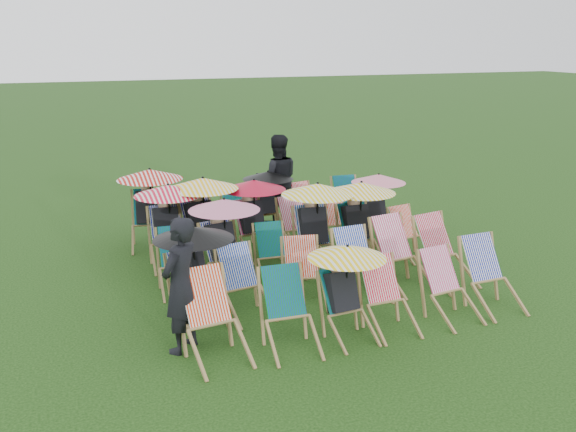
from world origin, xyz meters
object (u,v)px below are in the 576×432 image
object	(u,v)px
person_rear	(277,180)
deckchair_0	(214,319)
person_left	(181,285)
deckchair_5	(493,275)
deckchair_29	(350,201)

from	to	relation	value
person_rear	deckchair_0	bearing A→B (deg)	74.12
person_left	deckchair_0	bearing A→B (deg)	86.67
deckchair_5	deckchair_0	bearing A→B (deg)	178.40
deckchair_29	person_left	xyz separation A→B (m)	(-4.34, -4.26, 0.38)
deckchair_29	person_rear	bearing A→B (deg)	165.02
deckchair_0	deckchair_5	bearing A→B (deg)	-7.23
deckchair_0	deckchair_29	bearing A→B (deg)	40.99
deckchair_0	person_left	world-z (taller)	person_left
deckchair_5	deckchair_29	distance (m)	4.57
deckchair_5	deckchair_29	xyz separation A→B (m)	(0.05, 4.57, -0.03)
deckchair_0	deckchair_5	world-z (taller)	deckchair_0
deckchair_0	deckchair_29	xyz separation A→B (m)	(4.03, 4.62, -0.05)
deckchair_0	person_rear	bearing A→B (deg)	54.77
person_rear	deckchair_5	bearing A→B (deg)	116.26
person_left	person_rear	world-z (taller)	person_rear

